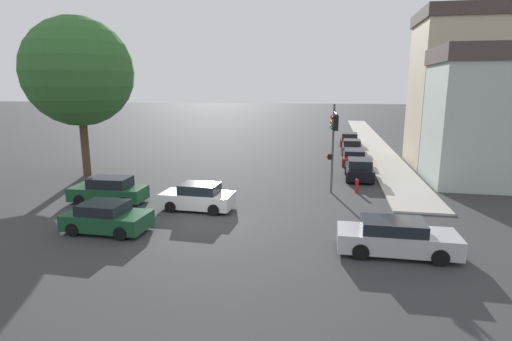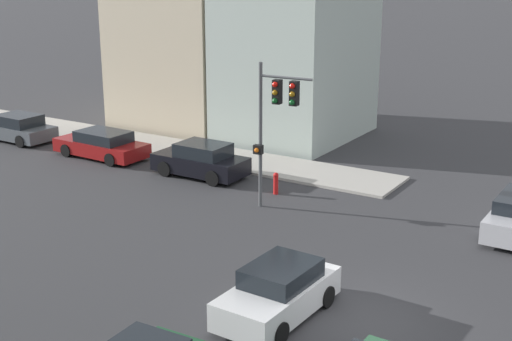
% 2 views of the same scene
% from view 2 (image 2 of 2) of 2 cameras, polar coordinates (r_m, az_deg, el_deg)
% --- Properties ---
extents(ground_plane, '(300.00, 300.00, 0.00)m').
position_cam_2_polar(ground_plane, '(19.62, 8.46, -11.97)').
color(ground_plane, '#333335').
extents(rowhouse_backdrop, '(8.27, 13.49, 12.77)m').
position_cam_2_polar(rowhouse_backdrop, '(39.93, -1.92, 11.60)').
color(rowhouse_backdrop, '#ADBCB2').
rests_on(rowhouse_backdrop, ground_plane).
extents(traffic_signal, '(0.67, 2.24, 5.64)m').
position_cam_2_polar(traffic_signal, '(26.46, 1.55, 4.84)').
color(traffic_signal, '#515456').
rests_on(traffic_signal, ground_plane).
extents(crossing_car_2, '(4.01, 1.99, 1.47)m').
position_cam_2_polar(crossing_car_2, '(19.46, 1.81, -9.72)').
color(crossing_car_2, silver).
rests_on(crossing_car_2, ground_plane).
extents(parked_car_0, '(1.99, 4.22, 1.51)m').
position_cam_2_polar(parked_car_0, '(31.51, -4.42, 0.80)').
color(parked_car_0, black).
rests_on(parked_car_0, ground_plane).
extents(parked_car_1, '(2.11, 4.83, 1.32)m').
position_cam_2_polar(parked_car_1, '(35.19, -12.22, 2.03)').
color(parked_car_1, maroon).
rests_on(parked_car_1, ground_plane).
extents(parked_car_2, '(2.07, 4.18, 1.41)m').
position_cam_2_polar(parked_car_2, '(39.59, -18.49, 3.22)').
color(parked_car_2, '#4C5156').
rests_on(parked_car_2, ground_plane).
extents(fire_hydrant, '(0.22, 0.22, 0.92)m').
position_cam_2_polar(fire_hydrant, '(29.12, 1.60, -0.97)').
color(fire_hydrant, red).
rests_on(fire_hydrant, ground_plane).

